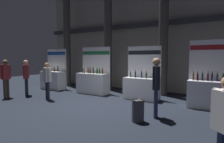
# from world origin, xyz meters

# --- Properties ---
(ground_plane) EXTENTS (26.38, 26.38, 0.00)m
(ground_plane) POSITION_xyz_m (0.00, 0.00, 0.00)
(ground_plane) COLOR black
(hall_colonnade) EXTENTS (13.19, 1.26, 6.61)m
(hall_colonnade) POSITION_xyz_m (-0.00, 4.27, 3.25)
(hall_colonnade) COLOR gray
(hall_colonnade) RESTS_ON ground_plane
(exhibitor_booth_0) EXTENTS (1.53, 0.66, 2.34)m
(exhibitor_booth_0) POSITION_xyz_m (-4.37, 1.90, 0.62)
(exhibitor_booth_0) COLOR white
(exhibitor_booth_0) RESTS_ON ground_plane
(exhibitor_booth_1) EXTENTS (1.75, 0.66, 2.40)m
(exhibitor_booth_1) POSITION_xyz_m (-1.60, 2.04, 0.62)
(exhibitor_booth_1) COLOR white
(exhibitor_booth_1) RESTS_ON ground_plane
(exhibitor_booth_2) EXTENTS (1.58, 0.66, 2.36)m
(exhibitor_booth_2) POSITION_xyz_m (1.06, 2.06, 0.59)
(exhibitor_booth_2) COLOR white
(exhibitor_booth_2) RESTS_ON ground_plane
(exhibitor_booth_3) EXTENTS (1.52, 0.66, 2.51)m
(exhibitor_booth_3) POSITION_xyz_m (3.76, 1.88, 0.62)
(exhibitor_booth_3) COLOR white
(exhibitor_booth_3) RESTS_ON ground_plane
(trash_bin) EXTENTS (0.35, 0.35, 0.65)m
(trash_bin) POSITION_xyz_m (2.08, -0.73, 0.32)
(trash_bin) COLOR #38383D
(trash_bin) RESTS_ON ground_plane
(visitor_1) EXTENTS (0.45, 0.44, 1.73)m
(visitor_1) POSITION_xyz_m (-4.12, -0.00, 1.03)
(visitor_1) COLOR #23232D
(visitor_1) RESTS_ON ground_plane
(visitor_3) EXTENTS (0.34, 0.56, 1.85)m
(visitor_3) POSITION_xyz_m (2.40, -0.11, 1.12)
(visitor_3) COLOR navy
(visitor_3) RESTS_ON ground_plane
(visitor_4) EXTENTS (0.23, 0.49, 1.76)m
(visitor_4) POSITION_xyz_m (-4.42, -0.83, 1.03)
(visitor_4) COLOR #47382D
(visitor_4) RESTS_ON ground_plane
(visitor_5) EXTENTS (0.55, 0.39, 1.63)m
(visitor_5) POSITION_xyz_m (-2.50, -0.10, 0.98)
(visitor_5) COLOR #23232D
(visitor_5) RESTS_ON ground_plane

